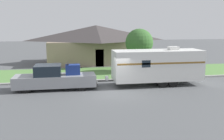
{
  "coord_description": "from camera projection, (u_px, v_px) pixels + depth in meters",
  "views": [
    {
      "loc": [
        -3.34,
        -18.15,
        5.11
      ],
      "look_at": [
        0.06,
        1.57,
        1.4
      ],
      "focal_mm": 40.0,
      "sensor_mm": 36.0,
      "label": 1
    }
  ],
  "objects": [
    {
      "name": "lawn_strip",
      "position": [
        102.0,
        73.0,
        26.24
      ],
      "size": [
        80.0,
        7.0,
        0.03
      ],
      "color": "#568442",
      "rests_on": "ground_plane"
    },
    {
      "name": "tree_in_yard",
      "position": [
        139.0,
        43.0,
        26.6
      ],
      "size": [
        2.96,
        2.96,
        4.62
      ],
      "color": "brown",
      "rests_on": "ground_plane"
    },
    {
      "name": "house_across_street",
      "position": [
        96.0,
        43.0,
        33.35
      ],
      "size": [
        13.4,
        8.04,
        4.93
      ],
      "color": "gray",
      "rests_on": "ground_plane"
    },
    {
      "name": "travel_trailer",
      "position": [
        157.0,
        65.0,
        20.94
      ],
      "size": [
        8.75,
        2.33,
        3.24
      ],
      "color": "black",
      "rests_on": "ground_plane"
    },
    {
      "name": "ground_plane",
      "position": [
        115.0,
        92.0,
        19.07
      ],
      "size": [
        120.0,
        120.0,
        0.0
      ],
      "primitive_type": "plane",
      "color": "#515456"
    },
    {
      "name": "pickup_truck",
      "position": [
        55.0,
        78.0,
        19.68
      ],
      "size": [
        6.45,
        1.97,
        2.06
      ],
      "color": "black",
      "rests_on": "ground_plane"
    },
    {
      "name": "curb_strip",
      "position": [
        107.0,
        80.0,
        22.69
      ],
      "size": [
        80.0,
        0.3,
        0.14
      ],
      "color": "#999993",
      "rests_on": "ground_plane"
    },
    {
      "name": "mailbox",
      "position": [
        182.0,
        66.0,
        24.67
      ],
      "size": [
        0.48,
        0.2,
        1.29
      ],
      "color": "brown",
      "rests_on": "ground_plane"
    }
  ]
}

